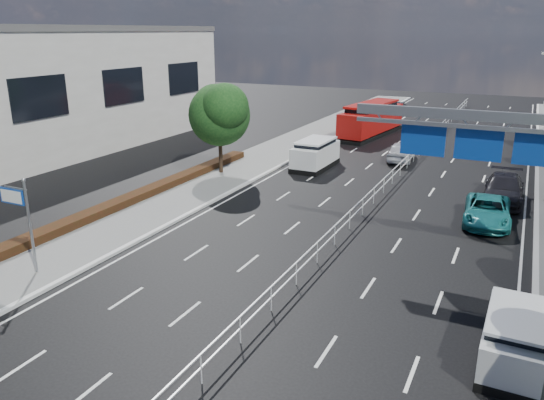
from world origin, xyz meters
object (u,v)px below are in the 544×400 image
at_px(red_bus, 371,119).
at_px(silver_minivan, 514,338).
at_px(toilet_sign, 20,209).
at_px(parked_car_dark, 504,189).
at_px(white_minivan, 315,154).
at_px(overhead_gantry, 497,140).
at_px(near_car_dark, 399,107).
at_px(near_car_silver, 401,151).
at_px(parked_car_teal, 487,211).

height_order(red_bus, silver_minivan, red_bus).
bearing_deg(toilet_sign, red_bus, 82.69).
bearing_deg(parked_car_dark, white_minivan, 167.89).
bearing_deg(overhead_gantry, parked_car_dark, 88.10).
relative_size(overhead_gantry, parked_car_dark, 1.84).
relative_size(overhead_gantry, silver_minivan, 2.42).
height_order(overhead_gantry, near_car_dark, overhead_gantry).
bearing_deg(overhead_gantry, toilet_sign, -150.40).
bearing_deg(toilet_sign, silver_minivan, 5.93).
xyz_separation_m(overhead_gantry, red_bus, (-12.89, 27.35, -3.90)).
bearing_deg(toilet_sign, near_car_silver, 70.38).
bearing_deg(toilet_sign, parked_car_dark, 47.85).
bearing_deg(near_car_dark, parked_car_teal, 108.94).
distance_m(near_car_silver, silver_minivan, 27.55).
relative_size(overhead_gantry, red_bus, 0.92).
distance_m(near_car_dark, parked_car_dark, 37.13).
relative_size(silver_minivan, parked_car_dark, 0.76).
height_order(parked_car_teal, parked_car_dark, parked_car_dark).
bearing_deg(silver_minivan, toilet_sign, -172.99).
xyz_separation_m(white_minivan, red_bus, (0.28, 14.69, 0.62)).
distance_m(white_minivan, red_bus, 14.70).
distance_m(near_car_dark, parked_car_teal, 41.24).
bearing_deg(overhead_gantry, white_minivan, 136.13).
bearing_deg(near_car_dark, red_bus, 93.09).
distance_m(white_minivan, parked_car_teal, 14.91).
bearing_deg(red_bus, parked_car_teal, -53.03).
bearing_deg(parked_car_dark, silver_minivan, -86.44).
xyz_separation_m(near_car_dark, parked_car_dark, (14.26, -34.28, 0.13)).
relative_size(toilet_sign, near_car_dark, 1.06).
relative_size(white_minivan, near_car_silver, 1.11).
xyz_separation_m(red_bus, parked_car_teal, (12.65, -22.11, -0.99)).
distance_m(white_minivan, near_car_silver, 7.53).
xyz_separation_m(overhead_gantry, parked_car_teal, (-0.24, 5.24, -4.89)).
bearing_deg(white_minivan, overhead_gantry, -42.77).
height_order(white_minivan, silver_minivan, white_minivan).
distance_m(white_minivan, near_car_dark, 31.49).
relative_size(near_car_silver, parked_car_dark, 0.83).
xyz_separation_m(near_car_silver, near_car_dark, (-6.20, 26.26, -0.11)).
relative_size(parked_car_teal, parked_car_dark, 0.92).
height_order(toilet_sign, parked_car_dark, toilet_sign).
distance_m(white_minivan, parked_car_dark, 13.79).
xyz_separation_m(silver_minivan, parked_car_teal, (-1.80, 13.30, -0.14)).
bearing_deg(silver_minivan, parked_car_teal, 98.79).
bearing_deg(silver_minivan, overhead_gantry, 102.05).
bearing_deg(white_minivan, red_bus, 90.03).
bearing_deg(white_minivan, silver_minivan, -53.48).
bearing_deg(near_car_silver, parked_car_dark, 131.02).
distance_m(overhead_gantry, near_car_dark, 46.55).
xyz_separation_m(overhead_gantry, near_car_silver, (-7.74, 17.88, -4.82)).
xyz_separation_m(white_minivan, parked_car_teal, (12.93, -7.42, -0.37)).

